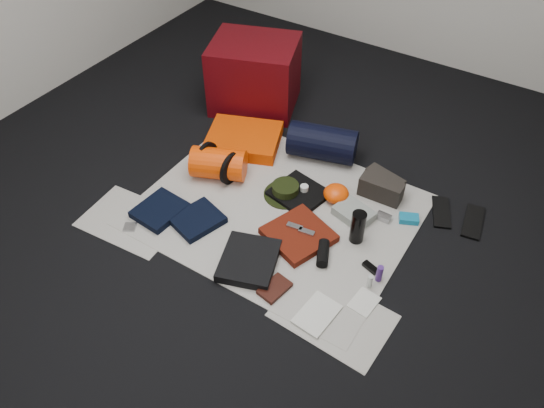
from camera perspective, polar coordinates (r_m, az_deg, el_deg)
The scene contains 37 objects.
floor at distance 3.28m, azimuth 0.56°, elevation -0.79°, with size 4.50×4.50×0.02m, color black.
newspaper_mat at distance 3.27m, azimuth 0.56°, elevation -0.63°, with size 1.60×1.30×0.01m, color silver.
newspaper_sheet_front_left at distance 3.32m, azimuth -14.91°, elevation -1.73°, with size 0.58×0.40×0.00m, color silver.
newspaper_sheet_front_right at distance 2.80m, azimuth 6.59°, elevation -11.87°, with size 0.58×0.40×0.00m, color silver.
red_cabinet at distance 4.04m, azimuth -1.89°, elevation 13.73°, with size 0.61×0.51×0.51m, color #4E050B.
sleeping_pad at distance 3.74m, azimuth -3.05°, elevation 7.00°, with size 0.49×0.40×0.09m, color #F04502.
stuff_sack at distance 3.45m, azimuth -5.77°, elevation 4.34°, with size 0.20×0.20×0.35m, color #F54104.
sack_strap_left at distance 3.50m, azimuth -7.10°, elevation 4.97°, with size 0.22×0.22×0.03m, color black.
sack_strap_right at distance 3.40m, azimuth -4.42°, elevation 3.85°, with size 0.22×0.22×0.03m, color black.
navy_duffel at distance 3.59m, azimuth 5.44°, elevation 6.58°, with size 0.24×0.24×0.45m, color black.
boonie_brim at distance 3.36m, azimuth 1.44°, elevation 1.06°, with size 0.28×0.28×0.01m, color black.
boonie_crown at distance 3.33m, azimuth 1.45°, elevation 1.58°, with size 0.17×0.17×0.07m, color black.
hiking_boot_left at distance 3.37m, azimuth 11.61°, elevation 1.55°, with size 0.27×0.10×0.13m, color #28241F.
hiking_boot_right at distance 3.43m, azimuth 11.99°, elevation 2.30°, with size 0.25×0.10×0.13m, color #28241F.
flip_flop_left at distance 3.41m, azimuth 17.73°, elevation -0.83°, with size 0.10×0.27×0.01m, color black.
flip_flop_right at distance 3.41m, azimuth 20.82°, elevation -1.81°, with size 0.11×0.29×0.02m, color black.
trousers_navy_a at distance 3.30m, azimuth -11.98°, elevation -0.66°, with size 0.25×0.29×0.04m, color black.
trousers_navy_b at distance 3.21m, azimuth -8.03°, elevation -1.69°, with size 0.24×0.28×0.04m, color black.
trousers_charcoal at distance 2.96m, azimuth -2.50°, elevation -6.09°, with size 0.30×0.34×0.05m, color black.
black_tshirt at distance 3.35m, azimuth 2.91°, elevation 1.13°, with size 0.31×0.29×0.03m, color black.
red_shirt at distance 3.10m, azimuth 2.88°, elevation -3.31°, with size 0.34×0.34×0.05m, color #5B1609.
orange_stuff_sack at distance 3.32m, azimuth 6.92°, elevation 1.13°, with size 0.16×0.16×0.10m, color #F54104.
first_aid_pouch at distance 3.24m, azimuth 8.79°, elevation -0.98°, with size 0.22×0.17×0.06m, color gray.
water_bottle at distance 3.06m, azimuth 9.21°, elevation -2.46°, with size 0.08×0.08×0.21m, color black.
speaker at distance 3.00m, azimuth 5.51°, elevation -5.30°, with size 0.07×0.07×0.17m, color black.
compact_camera at distance 3.27m, azimuth 11.90°, elevation -1.39°, with size 0.09×0.05×0.03m, color #AAAAAE.
cyan_case at distance 3.29m, azimuth 14.50°, elevation -1.53°, with size 0.12×0.07×0.04m, color #10729B.
toiletry_purple at distance 2.93m, azimuth 11.49°, elevation -7.33°, with size 0.04×0.04×0.11m, color #49267A.
toiletry_clear at distance 2.90m, azimuth 10.48°, elevation -8.21°, with size 0.03×0.03×0.08m, color #B8BDB9.
paperback_book at distance 2.86m, azimuth 0.28°, elevation -9.06°, with size 0.11×0.17×0.02m, color black.
map_booklet at distance 2.78m, azimuth 4.87°, elevation -11.72°, with size 0.16×0.24×0.01m, color silver.
map_printout at distance 2.86m, azimuth 9.89°, elevation -10.34°, with size 0.12×0.16×0.01m, color silver.
sunglasses at distance 3.00m, azimuth 10.55°, elevation -6.73°, with size 0.10×0.04×0.02m, color black.
key_cluster at distance 3.27m, azimuth -15.04°, elevation -2.41°, with size 0.07×0.07×0.01m, color #AAAAAE.
tape_roll at distance 3.34m, azimuth 3.49°, elevation 1.72°, with size 0.05×0.05×0.04m, color silver.
energy_bar_a at distance 3.10m, azimuth 2.45°, elevation -2.42°, with size 0.10×0.04×0.01m, color #AAAAAE.
energy_bar_b at distance 3.07m, azimuth 3.73°, elevation -3.00°, with size 0.10×0.04×0.01m, color #AAAAAE.
Camera 1 is at (1.21, -1.97, 2.32)m, focal length 35.00 mm.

